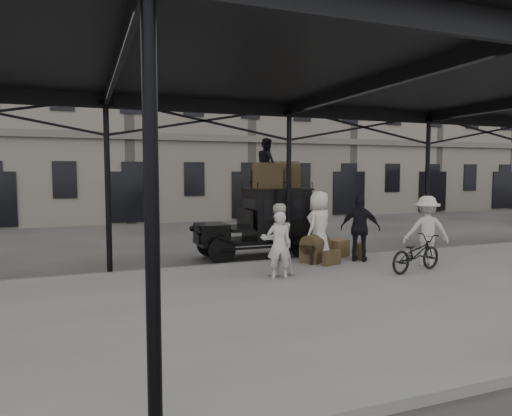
{
  "coord_description": "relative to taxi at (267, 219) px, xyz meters",
  "views": [
    {
      "loc": [
        -5.58,
        -10.01,
        2.69
      ],
      "look_at": [
        -1.17,
        1.6,
        1.7
      ],
      "focal_mm": 32.0,
      "sensor_mm": 36.0,
      "label": 1
    }
  ],
  "objects": [
    {
      "name": "suitcase_flat",
      "position": [
        0.89,
        -2.5,
        -0.85
      ],
      "size": [
        0.62,
        0.32,
        0.4
      ],
      "primitive_type": "cube",
      "rotation": [
        0.0,
        0.0,
        0.31
      ],
      "color": "#483921",
      "rests_on": "platform"
    },
    {
      "name": "wicker_hamper",
      "position": [
        1.75,
        -1.41,
        -0.8
      ],
      "size": [
        0.73,
        0.66,
        0.5
      ],
      "primitive_type": "cube",
      "rotation": [
        0.0,
        0.0,
        0.43
      ],
      "color": "brown",
      "rests_on": "platform"
    },
    {
      "name": "porter_left",
      "position": [
        -1.06,
        -3.39,
        -0.25
      ],
      "size": [
        0.65,
        0.49,
        1.6
      ],
      "primitive_type": "imported",
      "rotation": [
        0.0,
        0.0,
        2.94
      ],
      "color": "beige",
      "rests_on": "platform"
    },
    {
      "name": "porter_centre",
      "position": [
        0.87,
        -1.84,
        -0.06
      ],
      "size": [
        1.16,
        1.05,
        2.0
      ],
      "primitive_type": "imported",
      "rotation": [
        0.0,
        0.0,
        3.68
      ],
      "color": "silver",
      "rests_on": "platform"
    },
    {
      "name": "porter_official",
      "position": [
        1.92,
        -2.31,
        -0.11
      ],
      "size": [
        1.14,
        1.06,
        1.89
      ],
      "primitive_type": "imported",
      "rotation": [
        0.0,
        0.0,
        2.44
      ],
      "color": "black",
      "rests_on": "platform"
    },
    {
      "name": "porter_roof",
      "position": [
        -0.03,
        -0.1,
        1.75
      ],
      "size": [
        0.68,
        0.82,
        1.55
      ],
      "primitive_type": "imported",
      "rotation": [
        0.0,
        0.0,
        1.45
      ],
      "color": "black",
      "rests_on": "taxi"
    },
    {
      "name": "steamer_trunk_roof_far",
      "position": [
        0.67,
        0.2,
        1.33
      ],
      "size": [
        1.04,
        0.72,
        0.71
      ],
      "primitive_type": null,
      "rotation": [
        0.0,
        0.0,
        -0.14
      ],
      "color": "#483921",
      "rests_on": "taxi"
    },
    {
      "name": "steamer_trunk_platform",
      "position": [
        0.73,
        -1.88,
        -0.73
      ],
      "size": [
        1.04,
        0.94,
        0.65
      ],
      "primitive_type": null,
      "rotation": [
        0.0,
        0.0,
        0.58
      ],
      "color": "#483921",
      "rests_on": "platform"
    },
    {
      "name": "porter_right",
      "position": [
        3.29,
        -3.41,
        -0.11
      ],
      "size": [
        1.4,
        1.12,
        1.89
      ],
      "primitive_type": "imported",
      "rotation": [
        0.0,
        0.0,
        2.75
      ],
      "color": "beige",
      "rests_on": "platform"
    },
    {
      "name": "porter_midleft",
      "position": [
        -0.96,
        -3.08,
        -0.17
      ],
      "size": [
        0.89,
        0.71,
        1.77
      ],
      "primitive_type": "imported",
      "rotation": [
        0.0,
        0.0,
        3.1
      ],
      "color": "beige",
      "rests_on": "platform"
    },
    {
      "name": "platform",
      "position": [
        0.2,
        -5.21,
        -1.13
      ],
      "size": [
        28.0,
        8.0,
        0.15
      ],
      "primitive_type": "cube",
      "color": "slate",
      "rests_on": "ground"
    },
    {
      "name": "ground",
      "position": [
        0.2,
        -3.21,
        -1.2
      ],
      "size": [
        120.0,
        120.0,
        0.0
      ],
      "primitive_type": "plane",
      "color": "#383533",
      "rests_on": "ground"
    },
    {
      "name": "building_frontage",
      "position": [
        0.2,
        14.79,
        5.8
      ],
      "size": [
        64.0,
        8.0,
        14.0
      ],
      "primitive_type": "cube",
      "color": "slate",
      "rests_on": "ground"
    },
    {
      "name": "suitcase_upright",
      "position": [
        2.16,
        -1.96,
        -0.83
      ],
      "size": [
        0.37,
        0.61,
        0.45
      ],
      "primitive_type": "cube",
      "rotation": [
        0.0,
        0.0,
        -0.39
      ],
      "color": "#483921",
      "rests_on": "platform"
    },
    {
      "name": "taxi",
      "position": [
        0.0,
        0.0,
        0.0
      ],
      "size": [
        3.65,
        1.55,
        2.18
      ],
      "color": "black",
      "rests_on": "ground"
    },
    {
      "name": "canopy",
      "position": [
        0.2,
        -4.94,
        3.39
      ],
      "size": [
        22.5,
        9.0,
        4.74
      ],
      "color": "black",
      "rests_on": "ground"
    },
    {
      "name": "steamer_trunk_roof_near",
      "position": [
        -0.08,
        -0.25,
        1.31
      ],
      "size": [
        1.02,
        0.78,
        0.66
      ],
      "primitive_type": null,
      "rotation": [
        0.0,
        0.0,
        -0.28
      ],
      "color": "#483921",
      "rests_on": "taxi"
    },
    {
      "name": "bicycle",
      "position": [
        2.48,
        -3.98,
        -0.58
      ],
      "size": [
        1.88,
        1.01,
        0.94
      ],
      "primitive_type": "imported",
      "rotation": [
        0.0,
        0.0,
        1.8
      ],
      "color": "black",
      "rests_on": "platform"
    }
  ]
}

